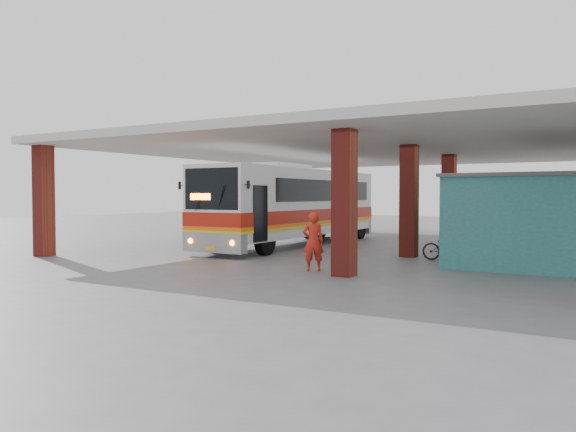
# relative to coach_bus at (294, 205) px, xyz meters

# --- Properties ---
(ground) EXTENTS (90.00, 90.00, 0.00)m
(ground) POSITION_rel_coach_bus_xyz_m (3.37, -5.15, -1.91)
(ground) COLOR #515154
(ground) RESTS_ON ground
(brick_columns) EXTENTS (20.10, 21.60, 4.35)m
(brick_columns) POSITION_rel_coach_bus_xyz_m (4.79, -0.15, 0.26)
(brick_columns) COLOR maroon
(brick_columns) RESTS_ON ground
(canopy_roof) EXTENTS (21.00, 23.00, 0.30)m
(canopy_roof) POSITION_rel_coach_bus_xyz_m (3.87, 1.35, 2.59)
(canopy_roof) COLOR beige
(canopy_roof) RESTS_ON brick_columns
(shop_building) EXTENTS (5.20, 8.20, 3.11)m
(shop_building) POSITION_rel_coach_bus_xyz_m (10.86, -1.15, -0.35)
(shop_building) COLOR #2A6869
(shop_building) RESTS_ON ground
(coach_bus) EXTENTS (2.96, 13.27, 3.85)m
(coach_bus) POSITION_rel_coach_bus_xyz_m (0.00, 0.00, 0.00)
(coach_bus) COLOR silver
(coach_bus) RESTS_ON ground
(motorcycle) EXTENTS (1.95, 0.81, 1.00)m
(motorcycle) POSITION_rel_coach_bus_xyz_m (8.07, -2.75, -1.41)
(motorcycle) COLOR black
(motorcycle) RESTS_ON ground
(pedestrian) EXTENTS (0.82, 0.75, 1.87)m
(pedestrian) POSITION_rel_coach_bus_xyz_m (5.06, -7.65, -0.98)
(pedestrian) COLOR red
(pedestrian) RESTS_ON ground
(red_chair) EXTENTS (0.56, 0.56, 0.89)m
(red_chair) POSITION_rel_coach_bus_xyz_m (7.92, 1.78, -1.50)
(red_chair) COLOR red
(red_chair) RESTS_ON ground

